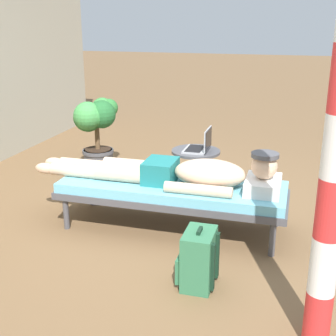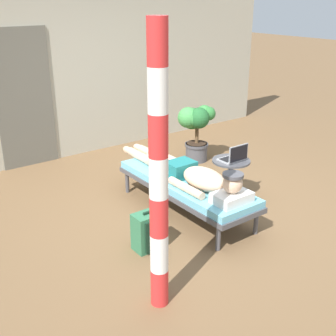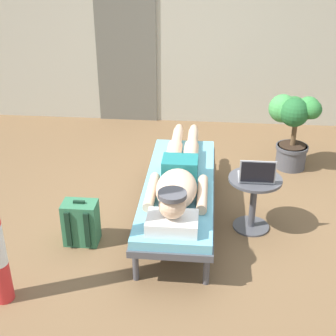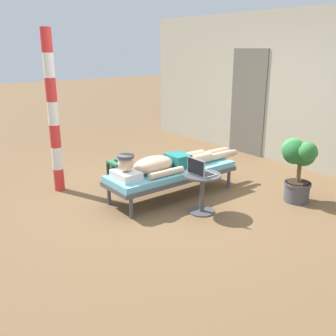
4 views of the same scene
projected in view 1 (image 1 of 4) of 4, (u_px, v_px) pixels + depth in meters
name	position (u px, v px, depth m)	size (l,w,h in m)	color
ground_plane	(172.00, 221.00, 4.19)	(40.00, 40.00, 0.00)	brown
lounge_chair	(172.00, 191.00, 3.97)	(0.66, 1.96, 0.42)	#4C4C51
person_reclining	(183.00, 173.00, 3.89)	(0.53, 2.17, 0.33)	white
side_table	(196.00, 166.00, 4.58)	(0.48, 0.48, 0.52)	#4C4C51
laptop	(201.00, 145.00, 4.49)	(0.31, 0.24, 0.23)	#A5A8AD
backpack	(198.00, 259.00, 3.14)	(0.30, 0.26, 0.42)	#33724C
potted_plant	(95.00, 124.00, 5.31)	(0.56, 0.52, 0.88)	#4C4C51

